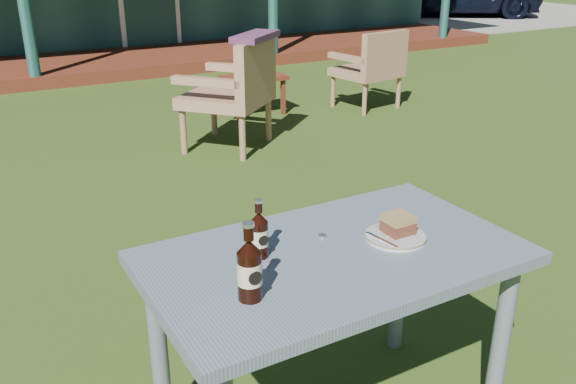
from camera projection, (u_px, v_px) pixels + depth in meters
ground at (176, 250)px, 3.50m from camera, size 80.00×80.00×0.00m
gravel_strip at (458, 14)px, 15.15m from camera, size 9.00×6.00×0.02m
cafe_table at (334, 279)px, 1.98m from camera, size 1.20×0.70×0.72m
plate at (395, 236)px, 2.03m from camera, size 0.20×0.20×0.01m
cake_slice at (398, 224)px, 2.03m from camera, size 0.09×0.09×0.06m
fork at (382, 240)px, 1.98m from camera, size 0.03×0.14×0.00m
cola_bottle_near at (259, 234)px, 1.88m from camera, size 0.06×0.06×0.19m
cola_bottle_far at (250, 269)px, 1.65m from camera, size 0.07×0.07×0.23m
bottle_cap at (322, 236)px, 2.04m from camera, size 0.03×0.03×0.01m
armchair_left at (236, 88)px, 5.05m from camera, size 0.93×0.93×0.92m
armchair_right at (372, 65)px, 6.32m from camera, size 0.68×0.65×0.82m
floral_throw at (255, 37)px, 4.83m from camera, size 0.56×0.53×0.05m
side_table at (254, 81)px, 6.15m from camera, size 0.60×0.40×0.40m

